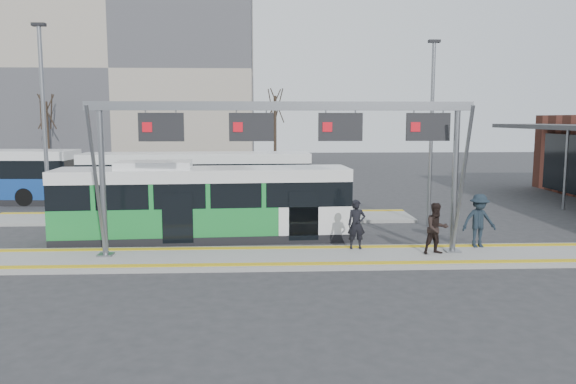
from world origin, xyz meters
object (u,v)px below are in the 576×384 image
(hero_bus, at_px, (204,204))
(passenger_b, at_px, (437,229))
(passenger_a, at_px, (356,224))
(passenger_c, at_px, (479,221))
(gantry, at_px, (286,133))

(hero_bus, distance_m, passenger_b, 8.97)
(passenger_a, height_order, passenger_c, passenger_c)
(passenger_a, bearing_deg, passenger_b, -19.79)
(gantry, height_order, passenger_b, gantry)
(passenger_b, bearing_deg, passenger_a, 148.70)
(gantry, bearing_deg, passenger_a, 14.52)
(passenger_b, xyz_separation_m, passenger_c, (1.86, 0.96, 0.08))
(passenger_b, bearing_deg, gantry, 165.16)
(passenger_c, bearing_deg, passenger_b, -157.27)
(passenger_c, bearing_deg, gantry, -178.94)
(gantry, relative_size, passenger_b, 7.33)
(gantry, bearing_deg, hero_bus, 134.87)
(passenger_c, bearing_deg, hero_bus, 161.81)
(gantry, distance_m, hero_bus, 5.28)
(passenger_b, bearing_deg, passenger_c, 15.41)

